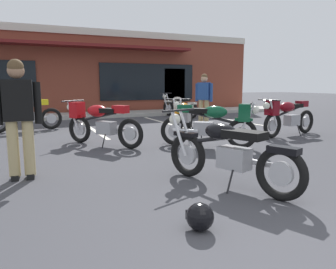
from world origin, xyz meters
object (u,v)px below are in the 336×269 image
(motorcycle_cream_vintage, at_px, (288,116))
(motorcycle_silver_naked, at_px, (213,123))
(motorcycle_green_cafe_racer, at_px, (184,115))
(helmet_on_pavement, at_px, (200,217))
(motorcycle_red_sportbike, at_px, (99,121))
(person_by_back_row, at_px, (19,113))
(motorcycle_blue_standard, at_px, (21,113))
(person_in_black_shirt, at_px, (204,96))
(motorcycle_foreground_classic, at_px, (228,152))
(motorcycle_orange_scrambler, at_px, (179,106))

(motorcycle_cream_vintage, bearing_deg, motorcycle_silver_naked, -167.67)
(motorcycle_green_cafe_racer, relative_size, helmet_on_pavement, 6.81)
(motorcycle_red_sportbike, height_order, person_by_back_row, person_by_back_row)
(motorcycle_blue_standard, xyz_separation_m, person_by_back_row, (0.03, -5.24, 0.42))
(motorcycle_red_sportbike, relative_size, person_by_back_row, 1.07)
(motorcycle_cream_vintage, relative_size, person_in_black_shirt, 1.25)
(person_by_back_row, height_order, helmet_on_pavement, person_by_back_row)
(helmet_on_pavement, bearing_deg, motorcycle_silver_naked, 57.07)
(motorcycle_silver_naked, relative_size, motorcycle_green_cafe_racer, 0.99)
(motorcycle_silver_naked, height_order, helmet_on_pavement, motorcycle_silver_naked)
(motorcycle_blue_standard, height_order, motorcycle_cream_vintage, same)
(person_by_back_row, bearing_deg, motorcycle_red_sportbike, 54.67)
(person_in_black_shirt, xyz_separation_m, person_by_back_row, (-5.43, -4.36, 0.00))
(motorcycle_green_cafe_racer, bearing_deg, motorcycle_silver_naked, -102.21)
(motorcycle_cream_vintage, height_order, person_by_back_row, person_by_back_row)
(motorcycle_foreground_classic, distance_m, motorcycle_green_cafe_racer, 5.11)
(person_in_black_shirt, height_order, person_by_back_row, same)
(person_by_back_row, bearing_deg, helmet_on_pavement, -58.43)
(motorcycle_red_sportbike, bearing_deg, motorcycle_orange_scrambler, 48.96)
(motorcycle_blue_standard, xyz_separation_m, motorcycle_cream_vintage, (6.37, -3.67, 0.00))
(motorcycle_cream_vintage, distance_m, person_in_black_shirt, 2.96)
(motorcycle_blue_standard, relative_size, person_by_back_row, 1.25)
(motorcycle_red_sportbike, bearing_deg, motorcycle_blue_standard, 117.86)
(motorcycle_cream_vintage, distance_m, person_by_back_row, 6.54)
(motorcycle_red_sportbike, relative_size, motorcycle_green_cafe_racer, 1.02)
(motorcycle_silver_naked, height_order, person_in_black_shirt, person_in_black_shirt)
(motorcycle_silver_naked, bearing_deg, helmet_on_pavement, -122.93)
(motorcycle_silver_naked, distance_m, person_in_black_shirt, 3.79)
(motorcycle_orange_scrambler, xyz_separation_m, person_in_black_shirt, (-0.50, -2.87, 0.49))
(helmet_on_pavement, bearing_deg, motorcycle_blue_standard, 101.25)
(motorcycle_red_sportbike, xyz_separation_m, motorcycle_green_cafe_racer, (2.66, 1.15, -0.07))
(motorcycle_green_cafe_racer, bearing_deg, motorcycle_red_sportbike, -156.68)
(motorcycle_orange_scrambler, bearing_deg, motorcycle_green_cafe_racer, -113.71)
(motorcycle_red_sportbike, xyz_separation_m, motorcycle_blue_standard, (-1.60, 3.02, 0.00))
(motorcycle_silver_naked, relative_size, motorcycle_cream_vintage, 0.84)
(motorcycle_foreground_classic, bearing_deg, motorcycle_red_sportbike, 103.88)
(motorcycle_orange_scrambler, relative_size, motorcycle_cream_vintage, 0.98)
(motorcycle_red_sportbike, distance_m, motorcycle_orange_scrambler, 6.64)
(motorcycle_foreground_classic, distance_m, motorcycle_silver_naked, 2.73)
(motorcycle_blue_standard, xyz_separation_m, helmet_on_pavement, (1.53, -7.67, -0.40))
(motorcycle_foreground_classic, bearing_deg, motorcycle_cream_vintage, 37.77)
(motorcycle_green_cafe_racer, bearing_deg, motorcycle_cream_vintage, -40.48)
(person_in_black_shirt, bearing_deg, motorcycle_silver_naked, -116.98)
(motorcycle_red_sportbike, bearing_deg, motorcycle_foreground_classic, -76.12)
(motorcycle_blue_standard, bearing_deg, motorcycle_silver_naked, -48.51)
(motorcycle_silver_naked, relative_size, person_in_black_shirt, 1.05)
(person_by_back_row, bearing_deg, motorcycle_cream_vintage, 13.90)
(motorcycle_red_sportbike, relative_size, motorcycle_cream_vintage, 0.86)
(motorcycle_silver_naked, height_order, motorcycle_green_cafe_racer, same)
(motorcycle_silver_naked, bearing_deg, motorcycle_cream_vintage, 12.33)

